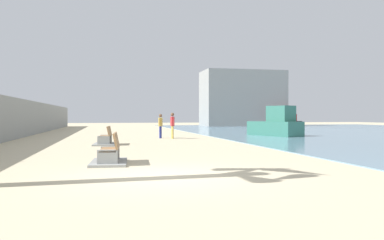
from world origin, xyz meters
name	(u,v)px	position (x,y,z in m)	size (l,w,h in m)	color
ground_plane	(127,137)	(0.00, 18.00, 0.00)	(120.00, 120.00, 0.00)	#C6B793
seawall	(12,118)	(-7.50, 18.00, 1.35)	(0.80, 64.00, 2.70)	gray
bench_near	(110,156)	(-1.24, 2.87, 0.23)	(1.23, 2.17, 0.98)	gray
bench_far	(105,140)	(-1.43, 11.20, 0.23)	(1.28, 2.19, 0.98)	gray
person_walking	(172,123)	(2.88, 15.83, 1.01)	(0.23, 0.52, 1.73)	gold
person_standing	(160,124)	(2.18, 16.58, 0.96)	(0.31, 0.48, 1.65)	navy
boat_distant	(284,122)	(23.19, 41.76, 0.67)	(2.73, 6.70, 1.74)	black
boat_outer	(276,125)	(10.90, 17.29, 0.85)	(3.08, 4.62, 2.22)	#337060
harbor_building	(242,99)	(18.43, 46.00, 4.10)	(12.00, 6.00, 8.21)	gray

